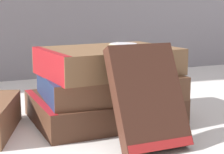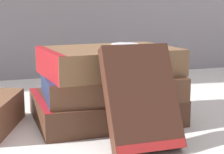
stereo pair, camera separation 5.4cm
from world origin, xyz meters
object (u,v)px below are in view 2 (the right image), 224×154
object	(u,v)px
book_flat_middle	(107,85)
book_leaning_front	(142,101)
book_flat_top	(106,61)
book_flat_bottom	(101,107)
reading_glasses	(63,103)
pocket_watch	(125,45)

from	to	relation	value
book_flat_middle	book_leaning_front	distance (m)	0.13
book_flat_middle	book_leaning_front	world-z (taller)	book_leaning_front
book_flat_top	book_flat_bottom	bearing A→B (deg)	111.46
book_flat_top	reading_glasses	bearing A→B (deg)	105.39
book_flat_middle	reading_glasses	bearing A→B (deg)	114.64
book_flat_middle	book_flat_bottom	bearing A→B (deg)	130.44
book_leaning_front	reading_glasses	distance (m)	0.28
book_flat_top	pocket_watch	world-z (taller)	pocket_watch
book_leaning_front	pocket_watch	world-z (taller)	book_leaning_front
book_flat_middle	book_flat_top	bearing A→B (deg)	-137.39
pocket_watch	reading_glasses	distance (m)	0.20
book_flat_top	reading_glasses	xyz separation A→B (m)	(-0.05, 0.13, -0.10)
book_flat_bottom	book_flat_middle	size ratio (longest dim) A/B	1.04
book_flat_bottom	book_flat_top	world-z (taller)	book_flat_top
book_flat_top	book_leaning_front	distance (m)	0.14
book_leaning_front	book_flat_top	bearing A→B (deg)	94.03
book_flat_bottom	book_leaning_front	distance (m)	0.15
book_flat_bottom	book_flat_top	distance (m)	0.08
book_flat_bottom	book_flat_top	xyz separation A→B (m)	(0.01, -0.01, 0.08)
book_flat_bottom	book_leaning_front	bearing A→B (deg)	-85.03
pocket_watch	book_flat_middle	bearing A→B (deg)	-177.19
book_flat_middle	reading_glasses	distance (m)	0.15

